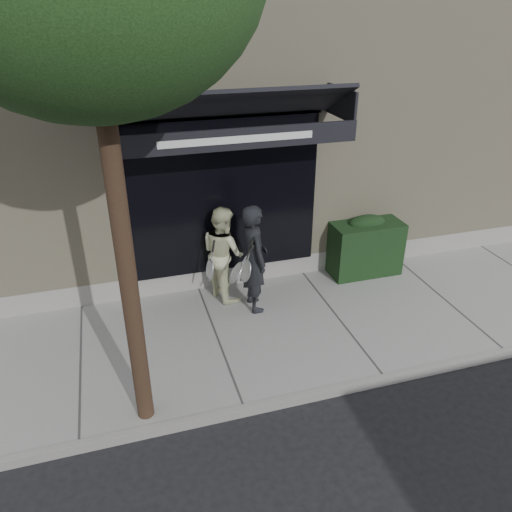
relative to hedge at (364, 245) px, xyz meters
name	(u,v)px	position (x,y,z in m)	size (l,w,h in m)	color
ground	(336,322)	(-1.10, -1.25, -0.66)	(80.00, 80.00, 0.00)	black
sidewalk	(336,319)	(-1.10, -1.25, -0.60)	(20.00, 3.00, 0.12)	gray
curb	(384,380)	(-1.10, -2.80, -0.59)	(20.00, 0.10, 0.14)	gray
building_facade	(251,99)	(-1.11, 3.71, 2.08)	(14.30, 8.04, 5.64)	#BCB08F
hedge	(364,245)	(0.00, 0.00, 0.00)	(1.30, 0.70, 1.14)	black
pedestrian_front	(254,259)	(-2.31, -0.59, 0.37)	(0.71, 0.77, 1.82)	black
pedestrian_back	(223,253)	(-2.70, -0.09, 0.28)	(0.85, 0.96, 1.64)	beige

